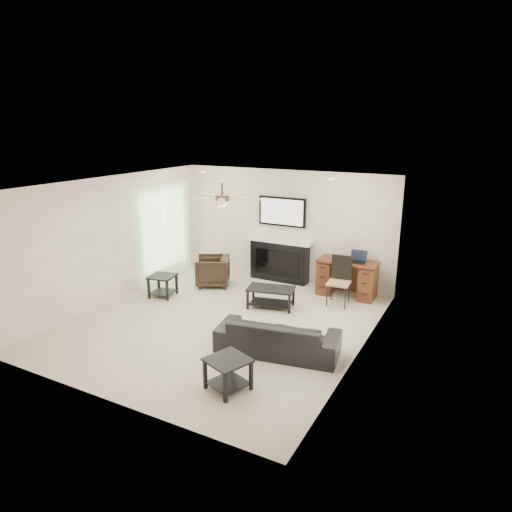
% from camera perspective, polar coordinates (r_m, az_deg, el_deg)
% --- Properties ---
extents(room_shell, '(5.50, 5.54, 2.52)m').
position_cam_1_polar(room_shell, '(7.78, -3.07, 3.03)').
color(room_shell, beige).
rests_on(room_shell, ground).
extents(sofa, '(2.00, 1.04, 0.56)m').
position_cam_1_polar(sofa, '(7.21, 2.74, -9.96)').
color(sofa, black).
rests_on(sofa, ground).
extents(armchair, '(0.96, 0.95, 0.66)m').
position_cam_1_polar(armchair, '(10.12, -5.44, -1.88)').
color(armchair, black).
rests_on(armchair, ground).
extents(coffee_table, '(0.99, 0.68, 0.40)m').
position_cam_1_polar(coffee_table, '(8.92, 1.86, -5.22)').
color(coffee_table, black).
rests_on(coffee_table, ground).
extents(end_table_near, '(0.67, 0.67, 0.45)m').
position_cam_1_polar(end_table_near, '(6.32, -3.52, -14.52)').
color(end_table_near, black).
rests_on(end_table_near, ground).
extents(end_table_left, '(0.59, 0.59, 0.45)m').
position_cam_1_polar(end_table_left, '(9.67, -11.57, -3.67)').
color(end_table_left, black).
rests_on(end_table_left, ground).
extents(fireplace_unit, '(1.52, 0.34, 1.91)m').
position_cam_1_polar(fireplace_unit, '(10.22, 2.96, 2.01)').
color(fireplace_unit, black).
rests_on(fireplace_unit, ground).
extents(desk, '(1.22, 0.56, 0.76)m').
position_cam_1_polar(desk, '(9.63, 11.28, -2.76)').
color(desk, '#39160E').
rests_on(desk, ground).
extents(desk_chair, '(0.46, 0.47, 0.97)m').
position_cam_1_polar(desk_chair, '(9.09, 10.31, -3.14)').
color(desk_chair, black).
rests_on(desk_chair, ground).
extents(laptop, '(0.33, 0.24, 0.23)m').
position_cam_1_polar(laptop, '(9.41, 12.58, -0.12)').
color(laptop, black).
rests_on(laptop, desk).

